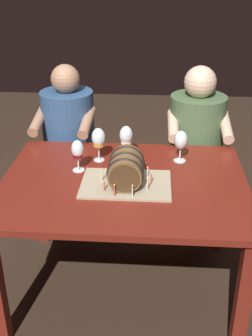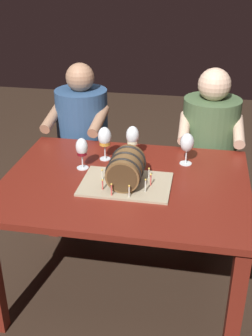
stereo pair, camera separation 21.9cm
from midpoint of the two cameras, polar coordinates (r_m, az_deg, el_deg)
ground_plane at (r=2.71m, az=-2.66°, el=-15.58°), size 8.00×8.00×0.00m
dining_table at (r=2.33m, az=-2.99°, el=-3.96°), size 1.32×1.01×0.73m
barrel_cake at (r=2.20m, az=-2.85°, el=-0.50°), size 0.47×0.33×0.19m
wine_glass_red at (r=2.36m, az=-9.17°, el=2.25°), size 0.07×0.07×0.18m
wine_glass_empty at (r=2.45m, az=4.84°, el=3.62°), size 0.08×0.08×0.19m
wine_glass_amber at (r=2.46m, az=-6.26°, el=3.84°), size 0.08×0.08×0.20m
wine_glass_white at (r=2.48m, az=-2.52°, el=4.17°), size 0.08×0.08×0.20m
person_seated_left at (r=3.08m, az=-9.57°, el=2.16°), size 0.41×0.49×1.18m
person_seated_right at (r=3.00m, az=7.15°, el=1.85°), size 0.41×0.48×1.19m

